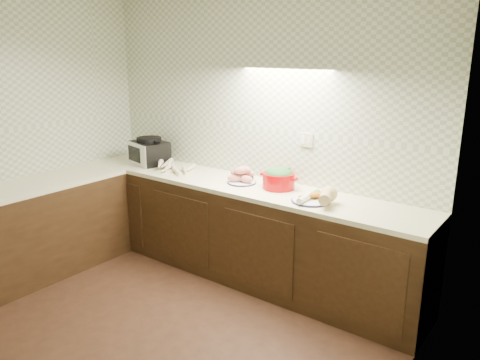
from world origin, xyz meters
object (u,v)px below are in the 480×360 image
Objects in this scene: toaster_oven at (149,152)px; dutch_oven at (279,178)px; sweet_potato_plate at (242,176)px; veg_plate at (320,196)px; parsnip_pile at (172,168)px; onion_bowl at (245,175)px.

toaster_oven reaches higher than dutch_oven.
veg_plate is (0.84, -0.08, -0.01)m from sweet_potato_plate.
sweet_potato_plate is (0.84, 0.07, 0.03)m from parsnip_pile.
dutch_oven is (1.61, 0.05, -0.04)m from toaster_oven.
veg_plate is (1.68, -0.01, 0.02)m from parsnip_pile.
dutch_oven reaches higher than veg_plate.
veg_plate is at bearing -19.35° from dutch_oven.
toaster_oven is 2.94× the size of onion_bowl.
veg_plate is at bearing -12.41° from onion_bowl.
parsnip_pile is 1.14× the size of dutch_oven.
toaster_oven reaches higher than veg_plate.
dutch_oven reaches higher than parsnip_pile.
parsnip_pile is 0.84m from sweet_potato_plate.
dutch_oven is at bearing 163.98° from veg_plate.
parsnip_pile is 1.21m from dutch_oven.
sweet_potato_plate is (1.25, -0.01, -0.07)m from toaster_oven.
onion_bowl is at bearing 168.58° from dutch_oven.
parsnip_pile is 1.05× the size of veg_plate.
dutch_oven is at bearing 8.57° from sweet_potato_plate.
veg_plate is at bearing -5.62° from sweet_potato_plate.
sweet_potato_plate is 1.71× the size of onion_bowl.
onion_bowl is at bearing 112.92° from sweet_potato_plate.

